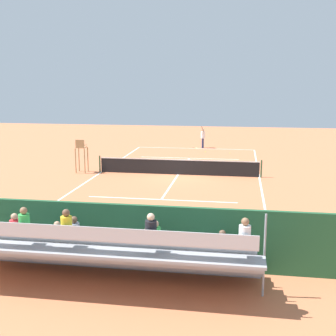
{
  "coord_description": "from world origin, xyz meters",
  "views": [
    {
      "loc": [
        -3.75,
        27.06,
        5.82
      ],
      "look_at": [
        0.0,
        4.0,
        1.2
      ],
      "focal_mm": 47.58,
      "sensor_mm": 36.0,
      "label": 1
    }
  ],
  "objects_px": {
    "tennis_ball_near": "(205,152)",
    "tennis_ball_far": "(230,153)",
    "equipment_bag": "(149,253)",
    "tennis_racket": "(196,148)",
    "tennis_net": "(178,167)",
    "courtside_bench": "(210,244)",
    "umpire_chair": "(81,152)",
    "bleacher_stand": "(107,251)",
    "tennis_player": "(203,136)"
  },
  "relations": [
    {
      "from": "tennis_ball_near",
      "to": "tennis_ball_far",
      "type": "xyz_separation_m",
      "value": [
        -2.01,
        0.31,
        0.0
      ]
    },
    {
      "from": "equipment_bag",
      "to": "tennis_racket",
      "type": "distance_m",
      "value": 24.55
    },
    {
      "from": "tennis_net",
      "to": "tennis_ball_far",
      "type": "relative_size",
      "value": 156.06
    },
    {
      "from": "tennis_net",
      "to": "courtside_bench",
      "type": "xyz_separation_m",
      "value": [
        -2.9,
        13.27,
        0.06
      ]
    },
    {
      "from": "umpire_chair",
      "to": "bleacher_stand",
      "type": "bearing_deg",
      "value": 112.61
    },
    {
      "from": "bleacher_stand",
      "to": "courtside_bench",
      "type": "relative_size",
      "value": 5.03
    },
    {
      "from": "bleacher_stand",
      "to": "tennis_ball_far",
      "type": "relative_size",
      "value": 137.27
    },
    {
      "from": "tennis_net",
      "to": "bleacher_stand",
      "type": "relative_size",
      "value": 1.14
    },
    {
      "from": "tennis_net",
      "to": "tennis_player",
      "type": "distance_m",
      "value": 11.46
    },
    {
      "from": "tennis_racket",
      "to": "tennis_ball_near",
      "type": "distance_m",
      "value": 2.26
    },
    {
      "from": "tennis_racket",
      "to": "tennis_ball_far",
      "type": "bearing_deg",
      "value": 142.12
    },
    {
      "from": "umpire_chair",
      "to": "courtside_bench",
      "type": "height_order",
      "value": "umpire_chair"
    },
    {
      "from": "tennis_net",
      "to": "tennis_ball_far",
      "type": "distance_m",
      "value": 9.31
    },
    {
      "from": "umpire_chair",
      "to": "equipment_bag",
      "type": "relative_size",
      "value": 2.38
    },
    {
      "from": "courtside_bench",
      "to": "tennis_ball_far",
      "type": "relative_size",
      "value": 27.27
    },
    {
      "from": "courtside_bench",
      "to": "tennis_ball_far",
      "type": "distance_m",
      "value": 22.08
    },
    {
      "from": "umpire_chair",
      "to": "tennis_ball_near",
      "type": "bearing_deg",
      "value": -127.25
    },
    {
      "from": "umpire_chair",
      "to": "tennis_player",
      "type": "relative_size",
      "value": 1.11
    },
    {
      "from": "tennis_net",
      "to": "equipment_bag",
      "type": "xyz_separation_m",
      "value": [
        -0.88,
        13.4,
        -0.32
      ]
    },
    {
      "from": "courtside_bench",
      "to": "tennis_ball_near",
      "type": "bearing_deg",
      "value": -85.13
    },
    {
      "from": "courtside_bench",
      "to": "tennis_racket",
      "type": "distance_m",
      "value": 24.59
    },
    {
      "from": "umpire_chair",
      "to": "tennis_ball_near",
      "type": "relative_size",
      "value": 32.42
    },
    {
      "from": "tennis_player",
      "to": "tennis_ball_near",
      "type": "xyz_separation_m",
      "value": [
        -0.42,
        2.32,
        -0.98
      ]
    },
    {
      "from": "umpire_chair",
      "to": "equipment_bag",
      "type": "distance_m",
      "value": 14.89
    },
    {
      "from": "tennis_ball_near",
      "to": "tennis_racket",
      "type": "bearing_deg",
      "value": -63.87
    },
    {
      "from": "courtside_bench",
      "to": "tennis_ball_far",
      "type": "xyz_separation_m",
      "value": [
        -0.1,
        -22.07,
        -0.53
      ]
    },
    {
      "from": "tennis_player",
      "to": "tennis_racket",
      "type": "bearing_deg",
      "value": 27.67
    },
    {
      "from": "tennis_net",
      "to": "tennis_ball_far",
      "type": "bearing_deg",
      "value": -108.86
    },
    {
      "from": "tennis_racket",
      "to": "tennis_ball_far",
      "type": "xyz_separation_m",
      "value": [
        -3.0,
        2.34,
        0.02
      ]
    },
    {
      "from": "courtside_bench",
      "to": "equipment_bag",
      "type": "relative_size",
      "value": 2.0
    },
    {
      "from": "tennis_ball_near",
      "to": "tennis_net",
      "type": "bearing_deg",
      "value": 83.77
    },
    {
      "from": "tennis_player",
      "to": "umpire_chair",
      "type": "bearing_deg",
      "value": 60.13
    },
    {
      "from": "tennis_net",
      "to": "courtside_bench",
      "type": "bearing_deg",
      "value": 102.33
    },
    {
      "from": "tennis_net",
      "to": "tennis_racket",
      "type": "distance_m",
      "value": 11.15
    },
    {
      "from": "tennis_ball_near",
      "to": "tennis_ball_far",
      "type": "relative_size",
      "value": 1.0
    },
    {
      "from": "umpire_chair",
      "to": "tennis_ball_near",
      "type": "height_order",
      "value": "umpire_chair"
    },
    {
      "from": "tennis_racket",
      "to": "tennis_player",
      "type": "bearing_deg",
      "value": -152.33
    },
    {
      "from": "equipment_bag",
      "to": "tennis_net",
      "type": "bearing_deg",
      "value": -86.22
    },
    {
      "from": "courtside_bench",
      "to": "tennis_player",
      "type": "relative_size",
      "value": 0.93
    },
    {
      "from": "tennis_racket",
      "to": "tennis_ball_near",
      "type": "bearing_deg",
      "value": 116.13
    },
    {
      "from": "equipment_bag",
      "to": "tennis_ball_near",
      "type": "distance_m",
      "value": 22.51
    },
    {
      "from": "equipment_bag",
      "to": "tennis_player",
      "type": "bearing_deg",
      "value": -89.27
    },
    {
      "from": "umpire_chair",
      "to": "tennis_ball_far",
      "type": "height_order",
      "value": "umpire_chair"
    },
    {
      "from": "courtside_bench",
      "to": "tennis_player",
      "type": "xyz_separation_m",
      "value": [
        2.33,
        -24.71,
        0.46
      ]
    },
    {
      "from": "courtside_bench",
      "to": "equipment_bag",
      "type": "xyz_separation_m",
      "value": [
        2.02,
        0.13,
        -0.38
      ]
    },
    {
      "from": "tennis_ball_far",
      "to": "tennis_racket",
      "type": "bearing_deg",
      "value": -37.88
    },
    {
      "from": "tennis_ball_near",
      "to": "tennis_ball_far",
      "type": "bearing_deg",
      "value": 171.16
    },
    {
      "from": "tennis_net",
      "to": "bleacher_stand",
      "type": "xyz_separation_m",
      "value": [
        -0.06,
        15.38,
        0.48
      ]
    },
    {
      "from": "umpire_chair",
      "to": "tennis_ball_far",
      "type": "bearing_deg",
      "value": -135.17
    },
    {
      "from": "umpire_chair",
      "to": "tennis_ball_far",
      "type": "xyz_separation_m",
      "value": [
        -9.21,
        -9.15,
        -1.28
      ]
    }
  ]
}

